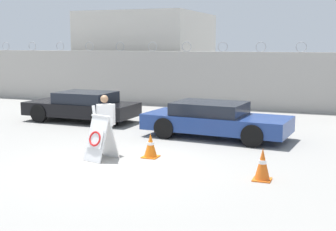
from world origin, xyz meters
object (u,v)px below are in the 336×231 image
traffic_cone_mid (151,145)px  parked_car_front_coupe (82,106)px  traffic_cone_near (262,164)px  parked_car_rear_sedan (215,119)px  barricade_sign (100,138)px  security_guard (105,122)px

traffic_cone_mid → parked_car_front_coupe: parked_car_front_coupe is taller
traffic_cone_near → parked_car_rear_sedan: (-2.24, 4.28, 0.23)m
traffic_cone_near → parked_car_front_coupe: parked_car_front_coupe is taller
traffic_cone_near → traffic_cone_mid: 3.34m
barricade_sign → traffic_cone_near: bearing=10.6°
traffic_cone_mid → parked_car_front_coupe: 6.50m
barricade_sign → parked_car_rear_sedan: 4.40m
parked_car_front_coupe → security_guard: bearing=128.8°
barricade_sign → parked_car_rear_sedan: (2.07, 3.88, 0.00)m
barricade_sign → parked_car_front_coupe: bearing=140.9°
traffic_cone_mid → parked_car_front_coupe: size_ratio=0.15×
parked_car_front_coupe → parked_car_rear_sedan: (5.66, -1.24, -0.01)m
barricade_sign → traffic_cone_near: barricade_sign is taller
security_guard → parked_car_rear_sedan: security_guard is taller
parked_car_front_coupe → parked_car_rear_sedan: parked_car_front_coupe is taller
security_guard → traffic_cone_mid: (1.30, 0.12, -0.58)m
parked_car_front_coupe → traffic_cone_mid: bearing=138.7°
security_guard → parked_car_front_coupe: bearing=-96.2°
traffic_cone_near → parked_car_rear_sedan: bearing=117.6°
parked_car_front_coupe → parked_car_rear_sedan: bearing=169.5°
traffic_cone_near → parked_car_front_coupe: (-7.90, 5.52, 0.24)m
traffic_cone_near → security_guard: bearing=167.8°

